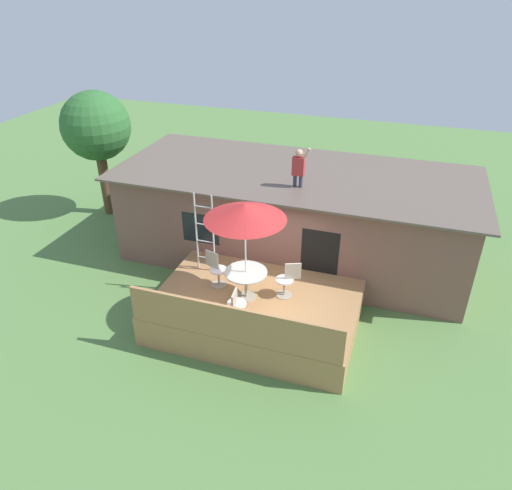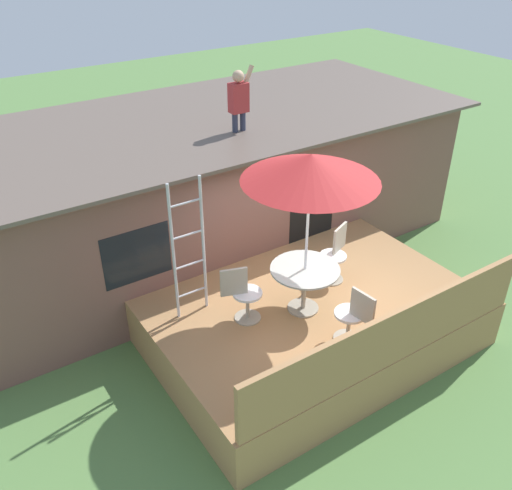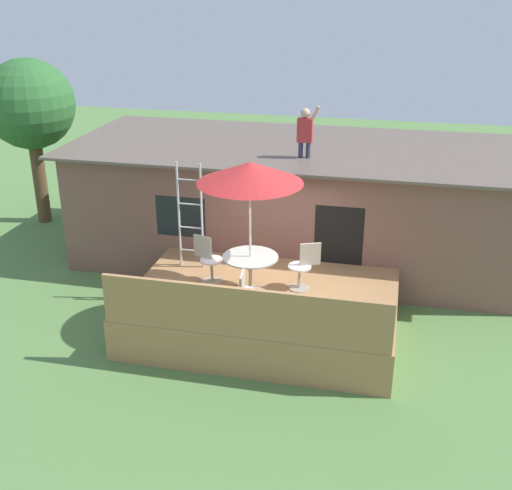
{
  "view_description": "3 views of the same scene",
  "coord_description": "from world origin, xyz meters",
  "px_view_note": "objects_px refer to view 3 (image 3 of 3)",
  "views": [
    {
      "loc": [
        3.05,
        -9.21,
        7.88
      ],
      "look_at": [
        -0.2,
        0.55,
        1.95
      ],
      "focal_mm": 33.83,
      "sensor_mm": 36.0,
      "label": 1
    },
    {
      "loc": [
        -4.6,
        -5.37,
        6.1
      ],
      "look_at": [
        -0.54,
        0.79,
        1.61
      ],
      "focal_mm": 39.02,
      "sensor_mm": 36.0,
      "label": 2
    },
    {
      "loc": [
        2.25,
        -10.54,
        6.35
      ],
      "look_at": [
        -0.29,
        0.56,
        1.5
      ],
      "focal_mm": 44.79,
      "sensor_mm": 36.0,
      "label": 3
    }
  ],
  "objects_px": {
    "step_ladder": "(190,216)",
    "patio_chair_left": "(208,259)",
    "person_figure": "(305,129)",
    "patio_chair_right": "(303,266)",
    "patio_table": "(250,264)",
    "patio_chair_near": "(243,295)",
    "backyard_tree": "(30,106)",
    "patio_umbrella": "(250,173)"
  },
  "relations": [
    {
      "from": "patio_chair_right",
      "to": "step_ladder",
      "type": "bearing_deg",
      "value": -34.51
    },
    {
      "from": "step_ladder",
      "to": "person_figure",
      "type": "xyz_separation_m",
      "value": [
        2.0,
        1.81,
        1.45
      ]
    },
    {
      "from": "patio_umbrella",
      "to": "patio_chair_near",
      "type": "relative_size",
      "value": 2.76
    },
    {
      "from": "step_ladder",
      "to": "patio_table",
      "type": "bearing_deg",
      "value": -31.54
    },
    {
      "from": "patio_table",
      "to": "patio_umbrella",
      "type": "distance_m",
      "value": 1.76
    },
    {
      "from": "patio_umbrella",
      "to": "patio_chair_left",
      "type": "distance_m",
      "value": 2.12
    },
    {
      "from": "patio_chair_near",
      "to": "step_ladder",
      "type": "bearing_deg",
      "value": 33.48
    },
    {
      "from": "patio_table",
      "to": "patio_chair_near",
      "type": "xyz_separation_m",
      "value": [
        0.11,
        -0.98,
        -0.13
      ]
    },
    {
      "from": "patio_table",
      "to": "person_figure",
      "type": "relative_size",
      "value": 0.94
    },
    {
      "from": "patio_umbrella",
      "to": "step_ladder",
      "type": "distance_m",
      "value": 2.1
    },
    {
      "from": "person_figure",
      "to": "patio_chair_right",
      "type": "bearing_deg",
      "value": -80.66
    },
    {
      "from": "patio_chair_left",
      "to": "patio_chair_near",
      "type": "xyz_separation_m",
      "value": [
        1.01,
        -1.28,
        0.0
      ]
    },
    {
      "from": "step_ladder",
      "to": "backyard_tree",
      "type": "height_order",
      "value": "backyard_tree"
    },
    {
      "from": "patio_table",
      "to": "patio_umbrella",
      "type": "xyz_separation_m",
      "value": [
        -0.0,
        0.0,
        1.76
      ]
    },
    {
      "from": "patio_table",
      "to": "step_ladder",
      "type": "distance_m",
      "value": 1.77
    },
    {
      "from": "patio_table",
      "to": "patio_chair_right",
      "type": "bearing_deg",
      "value": 22.86
    },
    {
      "from": "patio_chair_left",
      "to": "patio_chair_right",
      "type": "xyz_separation_m",
      "value": [
        1.84,
        0.1,
        0.0
      ]
    },
    {
      "from": "patio_chair_near",
      "to": "patio_chair_right",
      "type": "bearing_deg",
      "value": -37.24
    },
    {
      "from": "step_ladder",
      "to": "person_figure",
      "type": "bearing_deg",
      "value": 42.1
    },
    {
      "from": "step_ladder",
      "to": "patio_chair_left",
      "type": "bearing_deg",
      "value": -47.63
    },
    {
      "from": "step_ladder",
      "to": "person_figure",
      "type": "relative_size",
      "value": 1.98
    },
    {
      "from": "patio_umbrella",
      "to": "patio_chair_left",
      "type": "height_order",
      "value": "patio_umbrella"
    },
    {
      "from": "patio_chair_left",
      "to": "person_figure",
      "type": "bearing_deg",
      "value": 76.73
    },
    {
      "from": "patio_table",
      "to": "backyard_tree",
      "type": "distance_m",
      "value": 8.46
    },
    {
      "from": "backyard_tree",
      "to": "patio_table",
      "type": "bearing_deg",
      "value": -32.72
    },
    {
      "from": "person_figure",
      "to": "patio_chair_near",
      "type": "relative_size",
      "value": 1.21
    },
    {
      "from": "patio_chair_right",
      "to": "patio_table",
      "type": "bearing_deg",
      "value": 0.0
    },
    {
      "from": "patio_table",
      "to": "step_ladder",
      "type": "bearing_deg",
      "value": 148.46
    },
    {
      "from": "patio_umbrella",
      "to": "step_ladder",
      "type": "bearing_deg",
      "value": 148.46
    },
    {
      "from": "person_figure",
      "to": "patio_chair_left",
      "type": "distance_m",
      "value": 3.5
    },
    {
      "from": "person_figure",
      "to": "patio_chair_right",
      "type": "relative_size",
      "value": 1.21
    },
    {
      "from": "patio_chair_right",
      "to": "backyard_tree",
      "type": "distance_m",
      "value": 9.09
    },
    {
      "from": "patio_chair_right",
      "to": "person_figure",
      "type": "bearing_deg",
      "value": -103.52
    },
    {
      "from": "step_ladder",
      "to": "patio_chair_near",
      "type": "bearing_deg",
      "value": -50.34
    },
    {
      "from": "patio_umbrella",
      "to": "backyard_tree",
      "type": "distance_m",
      "value": 8.26
    },
    {
      "from": "step_ladder",
      "to": "patio_chair_left",
      "type": "xyz_separation_m",
      "value": [
        0.54,
        -0.59,
        -0.64
      ]
    },
    {
      "from": "person_figure",
      "to": "patio_chair_near",
      "type": "distance_m",
      "value": 4.25
    },
    {
      "from": "patio_umbrella",
      "to": "patio_chair_near",
      "type": "distance_m",
      "value": 2.13
    },
    {
      "from": "patio_chair_right",
      "to": "patio_chair_left",
      "type": "bearing_deg",
      "value": -19.84
    },
    {
      "from": "patio_chair_right",
      "to": "backyard_tree",
      "type": "bearing_deg",
      "value": -50.17
    },
    {
      "from": "patio_chair_right",
      "to": "patio_chair_near",
      "type": "xyz_separation_m",
      "value": [
        -0.83,
        -1.38,
        0.0
      ]
    },
    {
      "from": "patio_table",
      "to": "step_ladder",
      "type": "relative_size",
      "value": 0.47
    }
  ]
}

